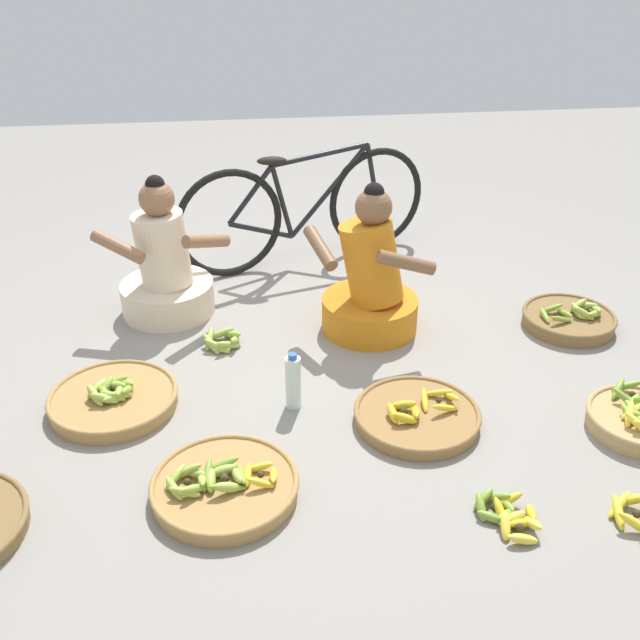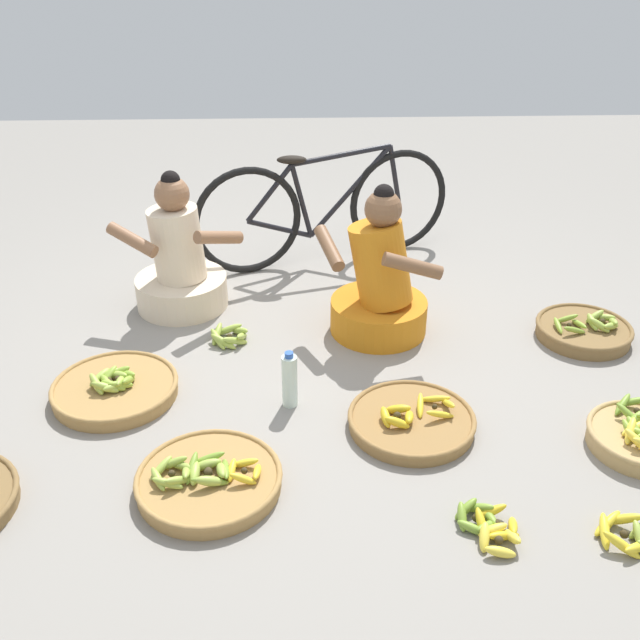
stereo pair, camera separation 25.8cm
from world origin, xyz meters
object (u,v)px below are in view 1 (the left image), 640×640
Objects in this scene: vendor_woman_front at (370,284)px; banana_basket_back_right at (224,486)px; banana_basket_front_center at (569,319)px; loose_bananas_front_right at (508,514)px; banana_basket_front_left at (417,415)px; bicycle_leaning at (305,209)px; vendor_woman_behind at (165,271)px; water_bottle at (293,382)px; loose_bananas_mid_right at (222,340)px; banana_basket_back_left at (640,419)px; banana_basket_near_vendor at (113,398)px.

banana_basket_back_right is (-0.80, -1.21, -0.22)m from vendor_woman_front.
loose_bananas_front_right is (-0.84, -1.37, -0.02)m from banana_basket_front_center.
vendor_woman_front reaches higher than banana_basket_front_left.
bicycle_leaning is at bearing 99.80° from banana_basket_front_left.
banana_basket_front_left is at bearing -45.69° from vendor_woman_behind.
vendor_woman_behind is 2.84× the size of water_bottle.
vendor_woman_front is 1.15m from vendor_woman_behind.
banana_basket_front_center is 1.89m from loose_bananas_mid_right.
vendor_woman_behind is 2.52m from banana_basket_back_left.
vendor_woman_front reaches higher than banana_basket_near_vendor.
loose_bananas_front_right is (-0.77, -0.46, -0.03)m from banana_basket_back_left.
vendor_woman_behind is at bearing 163.36° from vendor_woman_front.
banana_basket_near_vendor is (-1.30, -0.57, -0.22)m from vendor_woman_front.
vendor_woman_front is at bearing 6.73° from loose_bananas_mid_right.
loose_bananas_mid_right is at bearing 127.00° from loose_bananas_front_right.
banana_basket_near_vendor is at bearing 168.04° from banana_basket_front_left.
banana_basket_front_left is 1.39m from banana_basket_near_vendor.
banana_basket_front_center is 0.86× the size of banana_basket_back_right.
loose_bananas_front_right is at bearing -78.30° from bicycle_leaning.
banana_basket_front_left is 1.27m from banana_basket_front_center.
loose_bananas_front_right is at bearing -80.42° from vendor_woman_front.
banana_basket_near_vendor is 0.82m from banana_basket_back_right.
banana_basket_front_center is at bearing 10.64° from banana_basket_near_vendor.
bicycle_leaning is 7.09× the size of loose_bananas_mid_right.
banana_basket_back_left is 0.79× the size of banana_basket_back_right.
vendor_woman_behind is 0.56m from loose_bananas_mid_right.
vendor_woman_front reaches higher than water_bottle.
vendor_woman_front is 1.44m from banana_basket_near_vendor.
banana_basket_front_center is at bearing 35.49° from banana_basket_front_left.
banana_basket_back_right reaches higher than loose_bananas_front_right.
banana_basket_back_left is at bearing 31.07° from loose_bananas_front_right.
vendor_woman_behind reaches higher than banana_basket_back_right.
vendor_woman_behind is 0.94m from banana_basket_near_vendor.
banana_basket_back_left is 1.83m from banana_basket_back_right.
vendor_woman_front is at bearing -16.64° from vendor_woman_behind.
banana_basket_back_left is at bearing -94.87° from banana_basket_front_center.
loose_bananas_front_right is at bearing -148.93° from banana_basket_back_left.
banana_basket_front_left is (0.06, -0.86, -0.23)m from vendor_woman_front.
vendor_woman_behind is 1.59m from banana_basket_back_right.
vendor_woman_behind reaches higher than loose_bananas_mid_right.
vendor_woman_front is 1.40× the size of banana_basket_near_vendor.
banana_basket_near_vendor is at bearing 149.32° from loose_bananas_front_right.
vendor_woman_behind reaches higher than loose_bananas_front_right.
banana_basket_front_center is at bearing -0.73° from loose_bananas_mid_right.
loose_bananas_mid_right is (-1.89, 0.02, -0.01)m from banana_basket_front_center.
water_bottle is at bearing -58.11° from vendor_woman_behind.
banana_basket_near_vendor is 0.83m from water_bottle.
banana_basket_near_vendor is 2.44m from banana_basket_front_center.
loose_bananas_front_right is 1.00× the size of water_bottle.
vendor_woman_behind is 0.49× the size of bicycle_leaning.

